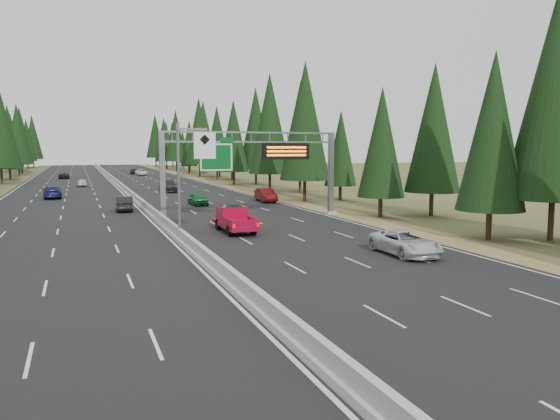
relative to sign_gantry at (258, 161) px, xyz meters
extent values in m
plane|color=#3B431F|center=(-8.92, -34.88, -5.27)|extent=(400.00, 400.00, 0.00)
cube|color=black|center=(-8.92, 45.12, -5.23)|extent=(32.00, 260.00, 0.08)
cube|color=olive|center=(8.88, 45.12, -5.24)|extent=(3.60, 260.00, 0.06)
cube|color=#9C9C97|center=(-8.92, 45.12, -5.04)|extent=(0.70, 260.00, 0.30)
cube|color=#9C9C97|center=(-8.92, 45.12, -4.64)|extent=(0.30, 260.00, 0.60)
cube|color=slate|center=(-8.57, 0.12, -1.29)|extent=(0.45, 0.45, 7.80)
cube|color=#9C9C97|center=(-8.57, 0.12, -5.04)|extent=(0.90, 0.90, 0.30)
cube|color=slate|center=(7.28, 0.12, -1.29)|extent=(0.45, 0.45, 7.80)
cube|color=#9C9C97|center=(7.28, 0.12, -5.04)|extent=(0.90, 0.90, 0.30)
cube|color=slate|center=(-0.64, 0.12, 2.53)|extent=(15.85, 0.35, 0.16)
cube|color=slate|center=(-0.64, 0.12, 1.69)|extent=(15.85, 0.35, 0.16)
cube|color=#054C19|center=(-3.92, -0.13, 0.36)|extent=(3.00, 0.10, 2.50)
cube|color=silver|center=(-3.92, -0.19, 0.36)|extent=(2.85, 0.02, 2.35)
cube|color=#054C19|center=(-2.92, -0.13, 1.86)|extent=(1.10, 0.10, 0.45)
cube|color=black|center=(2.58, -0.18, 0.86)|extent=(4.50, 0.40, 1.50)
cube|color=orange|center=(2.58, -0.40, 1.21)|extent=(3.80, 0.02, 0.18)
cube|color=orange|center=(2.58, -0.40, 0.86)|extent=(3.80, 0.02, 0.18)
cube|color=orange|center=(2.58, -0.40, 0.51)|extent=(3.80, 0.02, 0.18)
cylinder|color=slate|center=(-8.92, -9.88, -1.19)|extent=(0.20, 0.20, 8.00)
cube|color=#9C9C97|center=(-8.92, -9.88, -5.09)|extent=(0.50, 0.50, 0.20)
cube|color=slate|center=(-7.92, -9.88, 2.41)|extent=(2.00, 0.15, 0.15)
cube|color=silver|center=(-7.12, -10.00, 1.31)|extent=(1.50, 0.06, 1.80)
cylinder|color=black|center=(11.55, -16.49, -4.22)|extent=(0.40, 0.40, 2.09)
cone|color=black|center=(11.55, -16.49, 2.31)|extent=(4.70, 4.70, 10.97)
cylinder|color=black|center=(15.33, -18.28, -3.80)|extent=(0.40, 0.40, 2.93)
cone|color=black|center=(15.33, -18.28, 5.35)|extent=(6.59, 6.59, 15.38)
cylinder|color=black|center=(10.87, -3.03, -4.31)|extent=(0.40, 0.40, 1.92)
cone|color=black|center=(10.87, -3.03, 1.69)|extent=(4.32, 4.32, 10.07)
cylinder|color=black|center=(16.04, -3.65, -4.12)|extent=(0.40, 0.40, 2.29)
cone|color=black|center=(16.04, -3.65, 3.03)|extent=(5.15, 5.15, 12.02)
cylinder|color=black|center=(10.11, 13.12, -3.94)|extent=(0.40, 0.40, 2.66)
cone|color=black|center=(10.11, 13.12, 4.36)|extent=(5.98, 5.98, 13.95)
cylinder|color=black|center=(15.31, 14.06, -4.38)|extent=(0.40, 0.40, 1.77)
cone|color=black|center=(15.31, 14.06, 1.15)|extent=(3.99, 3.99, 9.30)
cylinder|color=black|center=(10.97, 28.16, -3.89)|extent=(0.40, 0.40, 2.75)
cone|color=black|center=(10.97, 28.16, 4.70)|extent=(6.18, 6.18, 14.43)
cylinder|color=black|center=(15.56, 27.73, -3.97)|extent=(0.40, 0.40, 2.60)
cone|color=black|center=(15.56, 27.73, 4.14)|extent=(5.84, 5.84, 13.63)
cylinder|color=black|center=(10.31, 45.28, -4.09)|extent=(0.40, 0.40, 2.37)
cone|color=black|center=(10.31, 45.28, 3.30)|extent=(5.32, 5.32, 12.42)
cylinder|color=black|center=(14.80, 46.62, -3.90)|extent=(0.40, 0.40, 2.75)
cone|color=black|center=(14.80, 46.62, 4.69)|extent=(6.18, 6.18, 14.42)
cylinder|color=black|center=(11.49, 62.02, -4.07)|extent=(0.40, 0.40, 2.40)
cone|color=black|center=(11.49, 62.02, 3.45)|extent=(5.41, 5.41, 12.62)
cylinder|color=black|center=(14.48, 61.65, -4.12)|extent=(0.40, 0.40, 2.29)
cone|color=black|center=(14.48, 61.65, 3.03)|extent=(5.15, 5.15, 12.02)
cylinder|color=black|center=(10.79, 75.81, -3.84)|extent=(0.40, 0.40, 2.85)
cone|color=black|center=(10.79, 75.81, 5.08)|extent=(6.42, 6.42, 14.98)
cylinder|color=black|center=(15.13, 74.64, -4.30)|extent=(0.40, 0.40, 1.94)
cone|color=black|center=(15.13, 74.64, 1.76)|extent=(4.37, 4.37, 10.19)
cylinder|color=black|center=(11.52, 92.17, -4.32)|extent=(0.40, 0.40, 1.90)
cone|color=black|center=(11.52, 92.17, 1.64)|extent=(4.29, 4.29, 10.00)
cylinder|color=black|center=(15.23, 91.60, -3.79)|extent=(0.40, 0.40, 2.96)
cone|color=black|center=(15.23, 91.60, 5.47)|extent=(6.67, 6.67, 15.55)
cylinder|color=black|center=(11.08, 108.44, -3.89)|extent=(0.40, 0.40, 2.76)
cone|color=black|center=(11.08, 108.44, 4.73)|extent=(6.21, 6.21, 14.48)
cylinder|color=black|center=(14.70, 107.41, -4.12)|extent=(0.40, 0.40, 2.29)
cone|color=black|center=(14.70, 107.41, 3.04)|extent=(5.15, 5.15, 12.03)
cylinder|color=black|center=(10.80, 124.37, -4.07)|extent=(0.40, 0.40, 2.39)
cone|color=black|center=(10.80, 124.37, 3.40)|extent=(5.38, 5.38, 12.56)
cylinder|color=black|center=(15.96, 124.80, -4.31)|extent=(0.40, 0.40, 1.92)
cone|color=black|center=(15.96, 124.80, 1.69)|extent=(4.32, 4.32, 10.08)
cylinder|color=black|center=(11.30, 138.09, -4.23)|extent=(0.40, 0.40, 2.08)
cone|color=black|center=(11.30, 138.09, 2.27)|extent=(4.68, 4.68, 10.92)
cylinder|color=black|center=(15.28, 140.10, -4.03)|extent=(0.40, 0.40, 2.47)
cone|color=black|center=(15.28, 140.10, 3.69)|extent=(5.56, 5.56, 12.97)
cylinder|color=black|center=(11.77, 156.15, -3.76)|extent=(0.40, 0.40, 3.02)
cone|color=black|center=(11.77, 156.15, 5.69)|extent=(6.80, 6.80, 15.88)
cylinder|color=black|center=(14.42, 153.25, -3.86)|extent=(0.40, 0.40, 2.82)
cone|color=black|center=(14.42, 153.25, 4.96)|extent=(6.35, 6.35, 14.82)
cylinder|color=black|center=(-27.98, 61.33, -3.78)|extent=(0.40, 0.40, 2.97)
cylinder|color=black|center=(-28.20, 76.59, -4.14)|extent=(0.40, 0.40, 2.27)
cone|color=black|center=(-28.20, 76.59, 2.94)|extent=(5.10, 5.10, 11.90)
cylinder|color=black|center=(-28.03, 93.99, -3.92)|extent=(0.40, 0.40, 2.69)
cone|color=black|center=(-28.03, 93.99, 4.50)|extent=(6.06, 6.06, 14.14)
cylinder|color=black|center=(-28.71, 108.78, -3.90)|extent=(0.40, 0.40, 2.74)
cone|color=black|center=(-28.71, 108.78, 4.66)|extent=(6.16, 6.16, 14.38)
cylinder|color=black|center=(-33.35, 106.94, -4.13)|extent=(0.40, 0.40, 2.28)
cylinder|color=black|center=(-29.87, 122.44, -4.36)|extent=(0.40, 0.40, 1.83)
cone|color=black|center=(-29.87, 122.44, 1.35)|extent=(4.11, 4.11, 9.58)
cylinder|color=black|center=(-33.13, 124.75, -3.77)|extent=(0.40, 0.40, 3.00)
cone|color=black|center=(-33.13, 124.75, 5.61)|extent=(6.75, 6.75, 15.75)
cylinder|color=black|center=(-29.60, 139.57, -4.02)|extent=(0.40, 0.40, 2.50)
cone|color=black|center=(-29.60, 139.57, 3.78)|extent=(5.61, 5.61, 13.10)
cylinder|color=black|center=(-33.69, 137.54, -3.91)|extent=(0.40, 0.40, 2.72)
cone|color=black|center=(-33.69, 137.54, 4.57)|extent=(6.11, 6.11, 14.26)
cylinder|color=black|center=(-28.93, 154.25, -3.86)|extent=(0.40, 0.40, 2.82)
cone|color=black|center=(-28.93, 154.25, 4.96)|extent=(6.35, 6.35, 14.81)
cylinder|color=black|center=(-32.37, 156.45, -4.30)|extent=(0.40, 0.40, 1.95)
cone|color=black|center=(-32.37, 156.45, 1.79)|extent=(4.38, 4.38, 10.22)
imported|color=silver|center=(2.80, -19.44, -4.45)|extent=(2.47, 5.31, 1.47)
cylinder|color=black|center=(-5.18, -9.11, -4.77)|extent=(0.31, 0.83, 0.83)
cylinder|color=black|center=(-3.40, -9.11, -4.77)|extent=(0.31, 0.83, 0.83)
cylinder|color=black|center=(-5.18, -5.67, -4.77)|extent=(0.31, 0.83, 0.83)
cylinder|color=black|center=(-3.40, -5.67, -4.77)|extent=(0.31, 0.83, 0.83)
cube|color=#AB0A2D|center=(-4.29, -7.34, -4.62)|extent=(2.09, 5.84, 0.31)
cube|color=#AB0A2D|center=(-4.29, -6.40, -3.89)|extent=(1.98, 2.29, 1.15)
cube|color=black|center=(-4.29, -6.40, -3.57)|extent=(1.77, 1.98, 0.57)
cube|color=#AB0A2D|center=(-5.28, -8.90, -4.25)|extent=(0.10, 2.50, 0.63)
cube|color=#AB0A2D|center=(-3.30, -8.90, -4.25)|extent=(0.10, 2.50, 0.63)
cube|color=#AB0A2D|center=(-4.29, -10.16, -4.25)|extent=(2.09, 0.10, 0.63)
imported|color=#166328|center=(-2.80, 13.22, -4.50)|extent=(1.83, 4.13, 1.38)
imported|color=#570C0D|center=(5.58, 14.28, -4.39)|extent=(2.01, 4.93, 1.59)
imported|color=black|center=(-2.90, 33.32, -4.36)|extent=(2.37, 5.72, 1.65)
imported|color=white|center=(-1.21, 84.99, -4.49)|extent=(2.52, 5.11, 1.39)
imported|color=black|center=(-2.28, 91.95, -4.46)|extent=(2.07, 4.41, 1.46)
imported|color=black|center=(-10.95, 10.17, -4.44)|extent=(1.93, 4.67, 1.50)
imported|color=#161C4F|center=(-18.39, 27.96, -4.40)|extent=(2.45, 5.52, 1.57)
imported|color=silver|center=(-14.72, 49.48, -4.55)|extent=(1.81, 3.88, 1.28)
imported|color=black|center=(-17.94, 76.32, -4.54)|extent=(2.17, 4.67, 1.29)
camera|label=1|loc=(-15.33, -46.83, 1.12)|focal=35.00mm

